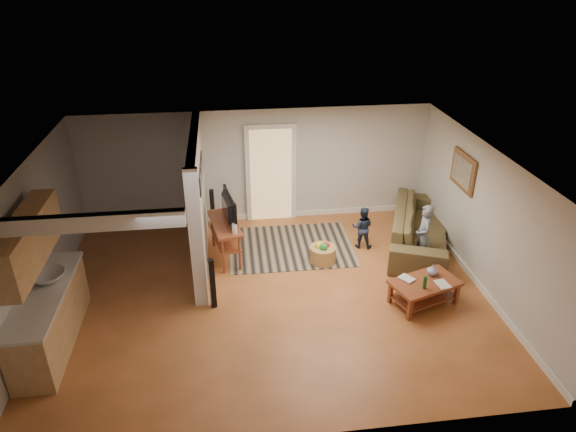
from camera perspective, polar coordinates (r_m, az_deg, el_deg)
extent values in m
plane|color=brown|center=(9.14, -1.87, -8.75)|extent=(7.50, 7.50, 0.00)
cube|color=beige|center=(11.17, -3.49, 5.55)|extent=(7.50, 0.04, 2.50)
cube|color=beige|center=(8.99, -26.57, -3.17)|extent=(0.04, 6.00, 2.50)
cube|color=beige|center=(9.52, 21.09, -0.36)|extent=(0.04, 6.00, 2.50)
cube|color=white|center=(7.93, -2.15, 6.03)|extent=(7.50, 6.00, 0.04)
cube|color=beige|center=(9.75, -9.87, 1.81)|extent=(0.15, 3.10, 2.50)
cube|color=white|center=(8.37, -10.15, -2.70)|extent=(0.22, 0.10, 2.50)
cube|color=white|center=(11.64, -3.32, 0.04)|extent=(7.50, 0.04, 0.12)
cube|color=white|center=(10.07, 19.82, -6.39)|extent=(0.04, 6.00, 0.12)
cube|color=#D8B272|center=(11.22, -1.91, 4.56)|extent=(0.90, 0.06, 2.10)
cube|color=#AB7E4E|center=(8.66, -24.96, -10.32)|extent=(0.60, 2.20, 0.90)
cube|color=beige|center=(8.40, -25.58, -7.76)|extent=(0.64, 2.24, 0.05)
cube|color=#AB7E4E|center=(7.98, -26.97, -2.53)|extent=(0.35, 2.00, 0.70)
imported|color=silver|center=(8.63, -25.08, -6.50)|extent=(0.54, 0.54, 0.19)
cube|color=black|center=(8.91, -9.74, 3.56)|extent=(0.03, 0.40, 0.34)
cube|color=black|center=(9.37, -9.67, 4.77)|extent=(0.03, 0.40, 0.34)
cube|color=black|center=(9.83, -9.60, 5.87)|extent=(0.03, 0.40, 0.34)
cube|color=brown|center=(10.10, 18.87, 4.74)|extent=(0.04, 0.90, 0.68)
cube|color=black|center=(10.52, 0.30, -3.40)|extent=(2.53, 1.86, 0.01)
imported|color=#4C4226|center=(10.94, 14.24, -3.08)|extent=(2.00, 2.93, 0.80)
cube|color=#5E3016|center=(9.01, 14.98, -7.18)|extent=(1.28, 0.99, 0.06)
cube|color=silver|center=(9.01, 14.99, -7.16)|extent=(0.79, 0.60, 0.02)
cube|color=#5E3016|center=(9.16, 14.78, -8.59)|extent=(1.16, 0.87, 0.03)
cube|color=#5E3016|center=(8.69, 13.39, -10.06)|extent=(0.08, 0.08, 0.41)
cube|color=#5E3016|center=(9.27, 18.24, -8.17)|extent=(0.08, 0.08, 0.41)
cube|color=#5E3016|center=(9.01, 11.31, -8.31)|extent=(0.08, 0.08, 0.41)
cube|color=#5E3016|center=(9.57, 16.13, -6.61)|extent=(0.08, 0.08, 0.41)
imported|color=navy|center=(9.20, 15.68, -6.29)|extent=(0.24, 0.24, 0.20)
cylinder|color=#125215|center=(8.77, 14.97, -7.13)|extent=(0.06, 0.06, 0.23)
imported|color=#998C4C|center=(8.91, 12.68, -7.08)|extent=(0.29, 0.31, 0.02)
imported|color=#66594C|center=(8.94, 16.23, -7.46)|extent=(0.24, 0.30, 0.02)
cube|color=#5E3016|center=(9.88, -7.06, -0.83)|extent=(0.68, 1.30, 0.05)
cube|color=#5E3016|center=(10.04, -6.95, -2.55)|extent=(0.61, 1.19, 0.03)
cylinder|color=#5E3016|center=(9.58, -7.20, -4.36)|extent=(0.05, 0.05, 0.76)
cylinder|color=#5E3016|center=(10.50, -8.35, -1.43)|extent=(0.05, 0.05, 0.76)
cylinder|color=#5E3016|center=(9.63, -5.39, -4.08)|extent=(0.05, 0.05, 0.76)
cylinder|color=#5E3016|center=(10.55, -6.70, -1.19)|extent=(0.05, 0.05, 0.76)
imported|color=black|center=(9.87, -6.95, -0.68)|extent=(0.31, 1.01, 0.57)
cylinder|color=white|center=(9.44, -5.92, -1.37)|extent=(0.10, 0.10, 0.19)
cube|color=black|center=(8.69, -8.42, -7.44)|extent=(0.11, 0.11, 0.93)
cube|color=black|center=(11.21, -8.37, 0.84)|extent=(0.10, 0.10, 0.88)
cylinder|color=olive|center=(9.97, 3.88, -4.29)|extent=(0.50, 0.50, 0.33)
sphere|color=red|center=(9.94, 4.24, -3.32)|extent=(0.15, 0.15, 0.15)
sphere|color=yellow|center=(9.88, 3.45, -3.33)|extent=(0.15, 0.15, 0.15)
sphere|color=#238D32|center=(9.81, 3.99, -3.45)|extent=(0.15, 0.15, 0.15)
imported|color=slate|center=(10.29, 14.40, -5.16)|extent=(0.37, 0.50, 1.25)
imported|color=#1E273F|center=(10.64, 8.10, -3.36)|extent=(0.51, 0.45, 0.89)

